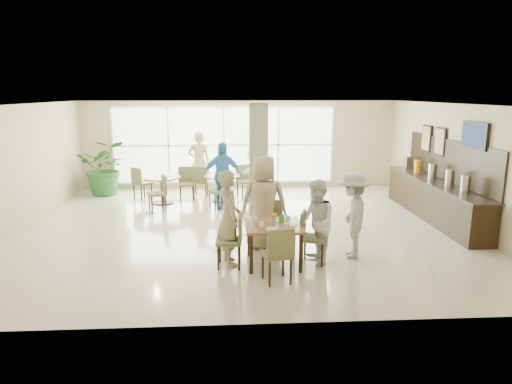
{
  "coord_description": "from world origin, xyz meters",
  "views": [
    {
      "loc": [
        -0.32,
        -10.11,
        3.06
      ],
      "look_at": [
        0.2,
        -1.2,
        1.1
      ],
      "focal_mm": 32.0,
      "sensor_mm": 36.0,
      "label": 1
    }
  ],
  "objects": [
    {
      "name": "chairs_main_table",
      "position": [
        0.44,
        -2.32,
        0.47
      ],
      "size": [
        2.06,
        2.12,
        0.95
      ],
      "color": "brown",
      "rests_on": "ground"
    },
    {
      "name": "teen_far",
      "position": [
        0.34,
        -1.45,
        0.94
      ],
      "size": [
        0.98,
        0.62,
        1.88
      ],
      "primitive_type": "imported",
      "rotation": [
        0.0,
        0.0,
        3.01
      ],
      "color": "tan",
      "rests_on": "ground"
    },
    {
      "name": "wall_tv",
      "position": [
        4.94,
        -0.6,
        2.15
      ],
      "size": [
        0.06,
        1.0,
        0.58
      ],
      "color": "black",
      "rests_on": "ground"
    },
    {
      "name": "adult_standing",
      "position": [
        -1.26,
        3.91,
        0.95
      ],
      "size": [
        0.71,
        0.49,
        1.9
      ],
      "primitive_type": "imported",
      "rotation": [
        0.0,
        0.0,
        3.19
      ],
      "color": "tan",
      "rests_on": "ground"
    },
    {
      "name": "framed_art_a",
      "position": [
        4.95,
        1.0,
        1.85
      ],
      "size": [
        0.05,
        0.55,
        0.7
      ],
      "color": "black",
      "rests_on": "ground"
    },
    {
      "name": "room_shell",
      "position": [
        0.0,
        0.0,
        1.7
      ],
      "size": [
        10.0,
        10.0,
        10.0
      ],
      "color": "white",
      "rests_on": "ground"
    },
    {
      "name": "main_table",
      "position": [
        0.45,
        -2.32,
        0.66
      ],
      "size": [
        1.01,
        1.01,
        0.75
      ],
      "color": "brown",
      "rests_on": "ground"
    },
    {
      "name": "chairs_table_right",
      "position": [
        -0.56,
        2.7,
        0.47
      ],
      "size": [
        1.87,
        1.91,
        0.95
      ],
      "color": "brown",
      "rests_on": "ground"
    },
    {
      "name": "adult_b",
      "position": [
        0.39,
        2.73,
        0.81
      ],
      "size": [
        1.03,
        1.61,
        1.61
      ],
      "primitive_type": "imported",
      "rotation": [
        0.0,
        0.0,
        -1.85
      ],
      "color": "white",
      "rests_on": "ground"
    },
    {
      "name": "round_table_right",
      "position": [
        -0.54,
        2.67,
        0.57
      ],
      "size": [
        1.1,
        1.1,
        0.75
      ],
      "color": "brown",
      "rests_on": "ground"
    },
    {
      "name": "round_table_left",
      "position": [
        -2.21,
        2.52,
        0.56
      ],
      "size": [
        1.05,
        1.05,
        0.75
      ],
      "color": "brown",
      "rests_on": "ground"
    },
    {
      "name": "window_bank",
      "position": [
        -0.5,
        4.46,
        1.4
      ],
      "size": [
        7.0,
        0.04,
        7.0
      ],
      "color": "silver",
      "rests_on": "ground"
    },
    {
      "name": "chairs_table_left",
      "position": [
        -2.22,
        2.49,
        0.47
      ],
      "size": [
        1.86,
        2.04,
        0.95
      ],
      "color": "brown",
      "rests_on": "ground"
    },
    {
      "name": "ground",
      "position": [
        0.0,
        0.0,
        0.0
      ],
      "size": [
        10.0,
        10.0,
        0.0
      ],
      "primitive_type": "plane",
      "color": "beige",
      "rests_on": "ground"
    },
    {
      "name": "column",
      "position": [
        0.4,
        1.2,
        1.4
      ],
      "size": [
        0.45,
        0.45,
        2.8
      ],
      "primitive_type": "cube",
      "color": "#737E58",
      "rests_on": "ground"
    },
    {
      "name": "adult_a",
      "position": [
        -0.53,
        1.87,
        0.89
      ],
      "size": [
        1.13,
        0.76,
        1.78
      ],
      "primitive_type": "imported",
      "rotation": [
        0.0,
        0.0,
        0.17
      ],
      "color": "#4591D0",
      "rests_on": "ground"
    },
    {
      "name": "buffet_counter",
      "position": [
        4.7,
        0.51,
        0.55
      ],
      "size": [
        0.64,
        4.7,
        1.95
      ],
      "color": "black",
      "rests_on": "ground"
    },
    {
      "name": "tabletop_clutter",
      "position": [
        0.48,
        -2.34,
        0.81
      ],
      "size": [
        0.77,
        0.73,
        0.21
      ],
      "color": "white",
      "rests_on": "main_table"
    },
    {
      "name": "teen_right",
      "position": [
        1.22,
        -2.34,
        0.77
      ],
      "size": [
        0.67,
        0.81,
        1.55
      ],
      "primitive_type": "imported",
      "rotation": [
        0.0,
        0.0,
        -1.46
      ],
      "color": "white",
      "rests_on": "ground"
    },
    {
      "name": "teen_standing",
      "position": [
        1.96,
        -2.02,
        0.82
      ],
      "size": [
        0.78,
        1.14,
        1.63
      ],
      "primitive_type": "imported",
      "rotation": [
        0.0,
        0.0,
        -1.74
      ],
      "color": "#A6A6A8",
      "rests_on": "ground"
    },
    {
      "name": "potted_plant",
      "position": [
        -4.08,
        3.75,
        0.84
      ],
      "size": [
        1.66,
        1.66,
        1.68
      ],
      "primitive_type": "imported",
      "rotation": [
        0.0,
        0.0,
        0.11
      ],
      "color": "#255C25",
      "rests_on": "ground"
    },
    {
      "name": "teen_left",
      "position": [
        -0.34,
        -2.24,
        0.86
      ],
      "size": [
        0.54,
        0.71,
        1.73
      ],
      "primitive_type": "imported",
      "rotation": [
        0.0,
        0.0,
        1.8
      ],
      "color": "tan",
      "rests_on": "ground"
    },
    {
      "name": "framed_art_b",
      "position": [
        4.95,
        1.8,
        1.85
      ],
      "size": [
        0.05,
        0.55,
        0.7
      ],
      "color": "black",
      "rests_on": "ground"
    }
  ]
}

